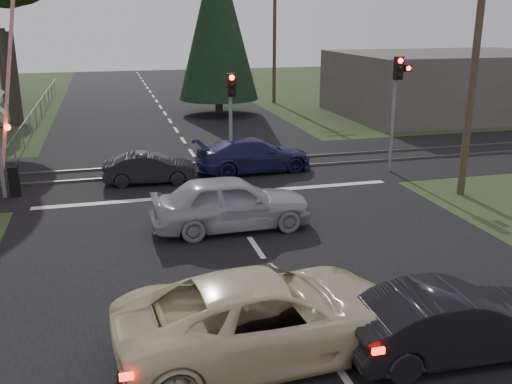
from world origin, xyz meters
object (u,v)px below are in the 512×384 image
object	(u,v)px
crossing_signal	(5,141)
dark_hatchback	(453,322)
dark_car_far	(150,168)
cream_coupe	(268,316)
utility_pole_near	(475,62)
traffic_signal_right	(397,92)
utility_pole_mid	(275,38)
blue_sedan	(254,155)
utility_pole_far	(212,30)
silver_car	(231,203)
traffic_signal_center	(231,106)

from	to	relation	value
crossing_signal	dark_hatchback	size ratio (longest dim) A/B	1.65
dark_car_far	crossing_signal	bearing A→B (deg)	100.49
cream_coupe	dark_car_far	bearing A→B (deg)	1.30
utility_pole_near	dark_car_far	world-z (taller)	utility_pole_near
traffic_signal_right	cream_coupe	distance (m)	14.67
traffic_signal_right	dark_car_far	world-z (taller)	traffic_signal_right
traffic_signal_right	dark_hatchback	xyz separation A→B (m)	(-5.33, -12.53, -2.62)
crossing_signal	utility_pole_mid	distance (m)	25.78
utility_pole_mid	dark_hatchback	bearing A→B (deg)	-100.76
traffic_signal_right	utility_pole_near	distance (m)	3.87
blue_sedan	utility_pole_far	bearing A→B (deg)	-12.22
dark_hatchback	silver_car	xyz separation A→B (m)	(-2.56, 7.75, 0.13)
traffic_signal_right	dark_car_far	bearing A→B (deg)	175.00
traffic_signal_center	cream_coupe	world-z (taller)	traffic_signal_center
traffic_signal_right	silver_car	xyz separation A→B (m)	(-7.89, -4.78, -2.49)
traffic_signal_center	dark_car_far	size ratio (longest dim) A/B	1.16
utility_pole_far	dark_hatchback	bearing A→B (deg)	-96.17
crossing_signal	traffic_signal_right	world-z (taller)	crossing_signal
traffic_signal_right	utility_pole_mid	bearing A→B (deg)	87.34
crossing_signal	cream_coupe	world-z (taller)	crossing_signal
utility_pole_near	utility_pole_far	world-z (taller)	same
crossing_signal	utility_pole_near	bearing A→B (deg)	-13.50
cream_coupe	blue_sedan	bearing A→B (deg)	-17.54
utility_pole_mid	utility_pole_near	bearing A→B (deg)	-90.00
utility_pole_near	silver_car	bearing A→B (deg)	-171.59
crossing_signal	traffic_signal_center	bearing A→B (deg)	6.15
silver_car	utility_pole_far	bearing A→B (deg)	-10.86
blue_sedan	dark_car_far	xyz separation A→B (m)	(-4.30, -0.66, -0.12)
crossing_signal	blue_sedan	size ratio (longest dim) A/B	1.44
cream_coupe	silver_car	bearing A→B (deg)	-10.67
traffic_signal_right	utility_pole_mid	size ratio (longest dim) A/B	0.52
traffic_signal_right	utility_pole_far	bearing A→B (deg)	88.80
crossing_signal	dark_car_far	distance (m)	5.21
utility_pole_near	silver_car	distance (m)	9.75
cream_coupe	silver_car	world-z (taller)	silver_car
utility_pole_mid	blue_sedan	size ratio (longest dim) A/B	1.86
cream_coupe	traffic_signal_right	bearing A→B (deg)	-40.99
crossing_signal	silver_car	bearing A→B (deg)	-36.30
traffic_signal_center	dark_hatchback	xyz separation A→B (m)	(1.22, -13.73, -2.11)
silver_car	dark_hatchback	bearing A→B (deg)	-162.61
blue_sedan	silver_car	bearing A→B (deg)	155.85
utility_pole_far	dark_car_far	size ratio (longest dim) A/B	2.54
utility_pole_mid	silver_car	size ratio (longest dim) A/B	1.86
traffic_signal_right	traffic_signal_center	xyz separation A→B (m)	(-6.55, 1.20, -0.51)
traffic_signal_right	blue_sedan	distance (m)	6.32
utility_pole_mid	blue_sedan	bearing A→B (deg)	-108.89
utility_pole_near	cream_coupe	bearing A→B (deg)	-139.87
utility_pole_mid	dark_hatchback	xyz separation A→B (m)	(-6.28, -33.06, -4.03)
dark_car_far	utility_pole_mid	bearing A→B (deg)	-24.61
utility_pole_mid	blue_sedan	distance (m)	20.49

